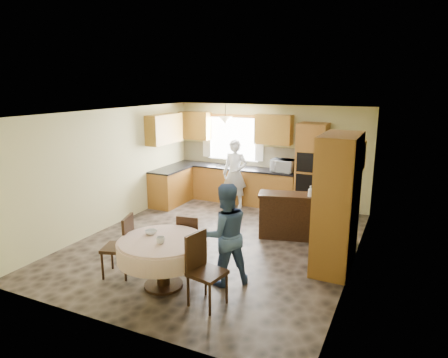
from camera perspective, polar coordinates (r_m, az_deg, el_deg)
name	(u,v)px	position (r m, az deg, el deg)	size (l,w,h in m)	color
floor	(217,243)	(7.84, -0.95, -9.06)	(5.00, 6.00, 0.01)	brown
ceiling	(217,112)	(7.25, -1.03, 9.49)	(5.00, 6.00, 0.01)	white
wall_back	(269,155)	(10.17, 6.51, 3.48)	(5.00, 0.02, 2.50)	#C7C07F
wall_front	(108,233)	(5.05, -16.31, -7.47)	(5.00, 0.02, 2.50)	#C7C07F
wall_left	(112,168)	(8.81, -15.74, 1.50)	(0.02, 6.00, 2.50)	#C7C07F
wall_right	(357,196)	(6.76, 18.41, -2.28)	(0.02, 6.00, 2.50)	#C7C07F
window	(233,139)	(10.45, 1.30, 5.78)	(1.40, 0.03, 1.10)	white
curtain_left	(207,135)	(10.73, -2.49, 6.24)	(0.22, 0.02, 1.15)	white
curtain_right	(259,139)	(10.12, 5.09, 5.76)	(0.22, 0.02, 1.15)	white
base_cab_back	(234,185)	(10.37, 1.40, -0.82)	(3.30, 0.60, 0.88)	#B0712E
counter_back	(234,167)	(10.26, 1.41, 1.67)	(3.30, 0.64, 0.04)	black
base_cab_left	(171,187)	(10.22, -7.60, -1.15)	(0.60, 1.20, 0.88)	#B0712E
counter_left	(170,169)	(10.11, -7.68, 1.37)	(0.64, 1.20, 0.04)	black
backsplash	(238,155)	(10.47, 2.07, 3.46)	(3.30, 0.02, 0.55)	beige
wall_cab_left	(195,125)	(10.76, -4.17, 7.63)	(0.85, 0.33, 0.72)	#A87B2A
wall_cab_right	(274,129)	(9.87, 7.13, 7.03)	(0.90, 0.33, 0.72)	#A87B2A
wall_cab_side	(164,129)	(10.03, -8.52, 7.09)	(0.33, 1.20, 0.72)	#A87B2A
oven_tower	(311,168)	(9.61, 12.38, 1.50)	(0.66, 0.62, 2.12)	#B0712E
oven_upper	(309,163)	(9.27, 11.99, 2.29)	(0.56, 0.01, 0.45)	black
oven_lower	(308,184)	(9.38, 11.84, -0.71)	(0.56, 0.01, 0.45)	black
pendant	(225,120)	(9.96, 0.19, 8.41)	(0.36, 0.36, 0.18)	beige
sideboard	(288,217)	(8.06, 9.19, -5.38)	(1.18, 0.49, 0.84)	#37200F
space_heater	(342,230)	(8.02, 16.46, -7.06)	(0.39, 0.27, 0.54)	black
cupboard	(337,203)	(6.73, 15.85, -3.32)	(0.59, 1.17, 2.24)	#B0712E
dining_table	(162,250)	(6.11, -8.80, -9.98)	(1.34, 1.34, 0.76)	#37200F
chair_left	(122,243)	(6.59, -14.36, -8.84)	(0.54, 0.54, 1.00)	#37200F
chair_back	(189,238)	(6.77, -4.95, -8.35)	(0.45, 0.45, 0.89)	#37200F
chair_right	(203,266)	(5.63, -3.08, -12.25)	(0.52, 0.52, 1.02)	#37200F
framed_picture	(362,156)	(7.36, 19.18, 3.09)	(0.06, 0.61, 0.51)	#ECB345
microwave	(283,166)	(9.73, 8.45, 1.91)	(0.55, 0.38, 0.31)	silver
person_sink	(235,174)	(9.78, 1.57, 0.72)	(0.62, 0.40, 1.69)	silver
person_dining	(225,234)	(6.07, 0.11, -7.90)	(0.77, 0.60, 1.59)	#3D5986
bowl_sideboard	(279,194)	(7.99, 7.86, -2.14)	(0.21, 0.21, 0.05)	#B2B2B2
bottle_sideboard	(310,192)	(7.80, 12.24, -1.88)	(0.10, 0.10, 0.27)	silver
cup_table	(161,240)	(5.88, -9.04, -8.63)	(0.13, 0.13, 0.10)	#B2B2B2
bowl_table	(151,232)	(6.26, -10.39, -7.49)	(0.19, 0.19, 0.06)	#B2B2B2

